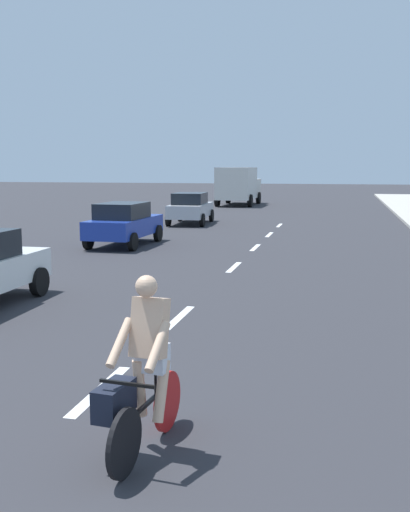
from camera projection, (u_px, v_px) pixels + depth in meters
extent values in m
plane|color=#2D2D33|center=(251.00, 251.00, 20.14)|extent=(160.00, 160.00, 0.00)
cube|color=white|center=(100.00, 390.00, 7.65)|extent=(0.16, 1.80, 0.01)
cube|color=white|center=(179.00, 317.00, 11.34)|extent=(0.16, 1.80, 0.01)
cube|color=white|center=(234.00, 267.00, 16.98)|extent=(0.16, 1.80, 0.01)
cube|color=white|center=(255.00, 247.00, 21.09)|extent=(0.16, 1.80, 0.01)
cube|color=white|center=(269.00, 235.00, 25.07)|extent=(0.16, 1.80, 0.01)
cube|color=white|center=(279.00, 225.00, 29.02)|extent=(0.16, 1.80, 0.01)
cylinder|color=black|center=(124.00, 443.00, 5.47)|extent=(0.11, 0.66, 0.66)
cylinder|color=red|center=(167.00, 401.00, 6.46)|extent=(0.11, 0.66, 0.66)
cube|color=black|center=(147.00, 404.00, 5.94)|extent=(0.13, 0.94, 0.04)
cylinder|color=black|center=(155.00, 374.00, 6.10)|extent=(0.03, 0.03, 0.48)
cube|color=black|center=(127.00, 384.00, 5.46)|extent=(0.56, 0.08, 0.03)
cube|color=beige|center=(150.00, 327.00, 5.90)|extent=(0.37, 0.35, 0.63)
sphere|color=beige|center=(146.00, 286.00, 5.77)|extent=(0.22, 0.22, 0.22)
cube|color=white|center=(152.00, 358.00, 5.99)|extent=(0.34, 0.25, 0.28)
cube|color=black|center=(114.00, 400.00, 5.72)|extent=(0.29, 0.54, 0.32)
cylinder|color=beige|center=(161.00, 391.00, 5.95)|extent=(0.14, 0.33, 0.62)
cylinder|color=beige|center=(140.00, 388.00, 6.03)|extent=(0.13, 0.21, 0.63)
cylinder|color=beige|center=(158.00, 346.00, 5.60)|extent=(0.14, 0.49, 0.41)
cylinder|color=beige|center=(120.00, 342.00, 5.73)|extent=(0.14, 0.49, 0.41)
cylinder|color=black|center=(39.00, 282.00, 13.21)|extent=(0.19, 0.64, 0.64)
cube|color=#1E389E|center=(125.00, 227.00, 21.63)|extent=(1.73, 3.98, 0.64)
cube|color=black|center=(122.00, 211.00, 21.35)|extent=(1.50, 2.08, 0.56)
cylinder|color=black|center=(118.00, 232.00, 23.17)|extent=(0.19, 0.64, 0.64)
cylinder|color=black|center=(158.00, 233.00, 22.77)|extent=(0.19, 0.64, 0.64)
cylinder|color=black|center=(88.00, 240.00, 20.59)|extent=(0.19, 0.64, 0.64)
cylinder|color=black|center=(133.00, 242.00, 20.19)|extent=(0.19, 0.64, 0.64)
cube|color=#B7BABF|center=(191.00, 210.00, 29.75)|extent=(1.89, 4.08, 0.64)
cube|color=black|center=(190.00, 198.00, 29.46)|extent=(1.59, 2.15, 0.56)
cylinder|color=black|center=(180.00, 215.00, 31.27)|extent=(0.21, 0.65, 0.64)
cylinder|color=black|center=(211.00, 216.00, 30.98)|extent=(0.21, 0.65, 0.64)
cylinder|color=black|center=(168.00, 220.00, 28.62)|extent=(0.21, 0.65, 0.64)
cylinder|color=black|center=(202.00, 220.00, 28.34)|extent=(0.21, 0.65, 0.64)
cube|color=beige|center=(244.00, 188.00, 46.16)|extent=(2.43, 2.37, 1.40)
cube|color=silver|center=(236.00, 183.00, 43.23)|extent=(2.46, 4.19, 2.30)
cylinder|color=black|center=(228.00, 198.00, 46.44)|extent=(0.29, 0.90, 0.90)
cylinder|color=black|center=(258.00, 198.00, 45.87)|extent=(0.29, 0.90, 0.90)
cylinder|color=black|center=(217.00, 200.00, 42.69)|extent=(0.29, 0.90, 0.90)
cylinder|color=black|center=(250.00, 201.00, 42.12)|extent=(0.29, 0.90, 0.90)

